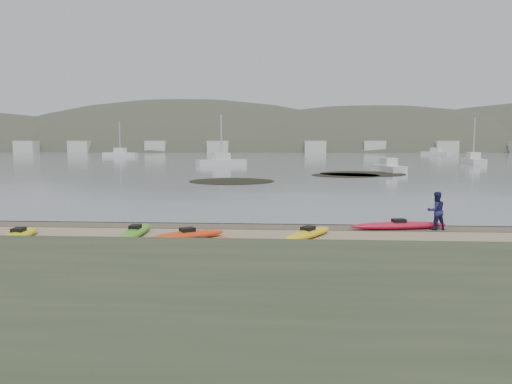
{
  "coord_description": "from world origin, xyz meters",
  "views": [
    {
      "loc": [
        1.51,
        -22.67,
        3.81
      ],
      "look_at": [
        0.0,
        0.0,
        1.5
      ],
      "focal_mm": 35.0,
      "sensor_mm": 36.0,
      "label": 1
    }
  ],
  "objects": [
    {
      "name": "far_hills",
      "position": [
        39.38,
        193.97,
        -15.93
      ],
      "size": [
        550.0,
        135.0,
        80.0
      ],
      "color": "#384235",
      "rests_on": "ground"
    },
    {
      "name": "kayaks",
      "position": [
        -0.08,
        -3.45,
        0.17
      ],
      "size": [
        22.4,
        9.22,
        0.34
      ],
      "color": "#53AE22",
      "rests_on": "ground"
    },
    {
      "name": "ground",
      "position": [
        0.0,
        0.0,
        0.0
      ],
      "size": [
        600.0,
        600.0,
        0.0
      ],
      "primitive_type": "plane",
      "color": "tan",
      "rests_on": "ground"
    },
    {
      "name": "kelp_mats",
      "position": [
        5.31,
        31.83,
        0.03
      ],
      "size": [
        22.99,
        20.81,
        0.04
      ],
      "color": "black",
      "rests_on": "water"
    },
    {
      "name": "water",
      "position": [
        0.0,
        300.0,
        0.01
      ],
      "size": [
        1200.0,
        1200.0,
        0.0
      ],
      "primitive_type": "plane",
      "color": "slate",
      "rests_on": "ground"
    },
    {
      "name": "moored_boats",
      "position": [
        4.89,
        79.82,
        0.55
      ],
      "size": [
        89.61,
        83.5,
        1.18
      ],
      "color": "silver",
      "rests_on": "ground"
    },
    {
      "name": "wet_sand",
      "position": [
        0.0,
        -0.3,
        0.0
      ],
      "size": [
        60.0,
        60.0,
        0.0
      ],
      "primitive_type": "plane",
      "color": "brown",
      "rests_on": "ground"
    },
    {
      "name": "far_town",
      "position": [
        6.0,
        145.0,
        2.0
      ],
      "size": [
        199.0,
        5.0,
        4.0
      ],
      "color": "beige",
      "rests_on": "ground"
    },
    {
      "name": "person_east",
      "position": [
        7.84,
        -0.93,
        0.83
      ],
      "size": [
        0.93,
        0.8,
        1.66
      ],
      "primitive_type": "imported",
      "rotation": [
        0.0,
        0.0,
        3.38
      ],
      "color": "navy",
      "rests_on": "ground"
    }
  ]
}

